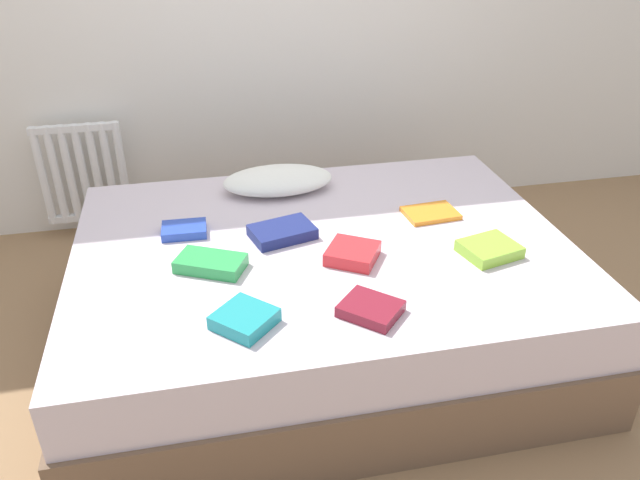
{
  "coord_description": "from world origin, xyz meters",
  "views": [
    {
      "loc": [
        -0.45,
        -2.11,
        1.75
      ],
      "look_at": [
        0.0,
        0.05,
        0.48
      ],
      "focal_mm": 34.91,
      "sensor_mm": 36.0,
      "label": 1
    }
  ],
  "objects_px": {
    "bed": "(322,294)",
    "textbook_green": "(211,263)",
    "radiator": "(83,174)",
    "textbook_teal": "(245,319)",
    "pillow": "(278,180)",
    "textbook_orange": "(431,213)",
    "textbook_lime": "(489,249)",
    "textbook_navy": "(282,232)",
    "textbook_maroon": "(371,309)",
    "textbook_red": "(353,253)",
    "textbook_blue": "(184,230)"
  },
  "relations": [
    {
      "from": "textbook_orange",
      "to": "textbook_green",
      "type": "bearing_deg",
      "value": -170.78
    },
    {
      "from": "textbook_lime",
      "to": "textbook_green",
      "type": "distance_m",
      "value": 1.07
    },
    {
      "from": "bed",
      "to": "textbook_blue",
      "type": "bearing_deg",
      "value": 161.48
    },
    {
      "from": "textbook_lime",
      "to": "textbook_teal",
      "type": "xyz_separation_m",
      "value": [
        -0.97,
        -0.25,
        0.0
      ]
    },
    {
      "from": "bed",
      "to": "textbook_maroon",
      "type": "bearing_deg",
      "value": -83.61
    },
    {
      "from": "radiator",
      "to": "textbook_lime",
      "type": "height_order",
      "value": "radiator"
    },
    {
      "from": "textbook_red",
      "to": "textbook_teal",
      "type": "distance_m",
      "value": 0.55
    },
    {
      "from": "bed",
      "to": "textbook_green",
      "type": "height_order",
      "value": "textbook_green"
    },
    {
      "from": "pillow",
      "to": "textbook_orange",
      "type": "height_order",
      "value": "pillow"
    },
    {
      "from": "textbook_maroon",
      "to": "textbook_red",
      "type": "distance_m",
      "value": 0.35
    },
    {
      "from": "textbook_teal",
      "to": "textbook_blue",
      "type": "bearing_deg",
      "value": 150.0
    },
    {
      "from": "bed",
      "to": "textbook_green",
      "type": "bearing_deg",
      "value": -166.06
    },
    {
      "from": "bed",
      "to": "textbook_blue",
      "type": "distance_m",
      "value": 0.63
    },
    {
      "from": "textbook_navy",
      "to": "textbook_lime",
      "type": "bearing_deg",
      "value": -36.31
    },
    {
      "from": "bed",
      "to": "textbook_navy",
      "type": "relative_size",
      "value": 8.05
    },
    {
      "from": "radiator",
      "to": "textbook_teal",
      "type": "height_order",
      "value": "radiator"
    },
    {
      "from": "textbook_teal",
      "to": "textbook_navy",
      "type": "bearing_deg",
      "value": 113.92
    },
    {
      "from": "pillow",
      "to": "textbook_green",
      "type": "xyz_separation_m",
      "value": [
        -0.35,
        -0.62,
        -0.03
      ]
    },
    {
      "from": "pillow",
      "to": "textbook_navy",
      "type": "height_order",
      "value": "pillow"
    },
    {
      "from": "pillow",
      "to": "textbook_teal",
      "type": "distance_m",
      "value": 1.02
    },
    {
      "from": "textbook_maroon",
      "to": "textbook_lime",
      "type": "distance_m",
      "value": 0.62
    },
    {
      "from": "textbook_green",
      "to": "textbook_navy",
      "type": "xyz_separation_m",
      "value": [
        0.3,
        0.18,
        -0.0
      ]
    },
    {
      "from": "bed",
      "to": "textbook_navy",
      "type": "bearing_deg",
      "value": 154.62
    },
    {
      "from": "textbook_teal",
      "to": "textbook_navy",
      "type": "distance_m",
      "value": 0.59
    },
    {
      "from": "pillow",
      "to": "textbook_navy",
      "type": "distance_m",
      "value": 0.44
    },
    {
      "from": "bed",
      "to": "textbook_orange",
      "type": "relative_size",
      "value": 8.97
    },
    {
      "from": "radiator",
      "to": "textbook_navy",
      "type": "distance_m",
      "value": 1.47
    },
    {
      "from": "pillow",
      "to": "textbook_red",
      "type": "height_order",
      "value": "pillow"
    },
    {
      "from": "textbook_maroon",
      "to": "textbook_teal",
      "type": "distance_m",
      "value": 0.42
    },
    {
      "from": "radiator",
      "to": "textbook_maroon",
      "type": "height_order",
      "value": "radiator"
    },
    {
      "from": "textbook_blue",
      "to": "textbook_maroon",
      "type": "xyz_separation_m",
      "value": [
        0.6,
        -0.68,
        0.0
      ]
    },
    {
      "from": "textbook_red",
      "to": "textbook_green",
      "type": "bearing_deg",
      "value": -153.24
    },
    {
      "from": "radiator",
      "to": "textbook_orange",
      "type": "relative_size",
      "value": 2.5
    },
    {
      "from": "textbook_maroon",
      "to": "textbook_navy",
      "type": "xyz_separation_m",
      "value": [
        -0.21,
        0.57,
        0.0
      ]
    },
    {
      "from": "textbook_navy",
      "to": "textbook_maroon",
      "type": "bearing_deg",
      "value": -84.99
    },
    {
      "from": "radiator",
      "to": "pillow",
      "type": "distance_m",
      "value": 1.21
    },
    {
      "from": "textbook_maroon",
      "to": "textbook_orange",
      "type": "height_order",
      "value": "textbook_maroon"
    },
    {
      "from": "bed",
      "to": "radiator",
      "type": "height_order",
      "value": "radiator"
    },
    {
      "from": "textbook_lime",
      "to": "textbook_red",
      "type": "bearing_deg",
      "value": 157.93
    },
    {
      "from": "textbook_maroon",
      "to": "textbook_teal",
      "type": "xyz_separation_m",
      "value": [
        -0.42,
        0.02,
        0.0
      ]
    },
    {
      "from": "bed",
      "to": "textbook_red",
      "type": "xyz_separation_m",
      "value": [
        0.08,
        -0.15,
        0.28
      ]
    },
    {
      "from": "textbook_blue",
      "to": "textbook_orange",
      "type": "xyz_separation_m",
      "value": [
        1.05,
        -0.05,
        -0.01
      ]
    },
    {
      "from": "radiator",
      "to": "textbook_navy",
      "type": "height_order",
      "value": "radiator"
    },
    {
      "from": "radiator",
      "to": "textbook_red",
      "type": "relative_size",
      "value": 3.09
    },
    {
      "from": "textbook_green",
      "to": "textbook_lime",
      "type": "bearing_deg",
      "value": 20.12
    },
    {
      "from": "pillow",
      "to": "textbook_lime",
      "type": "bearing_deg",
      "value": -46.04
    },
    {
      "from": "textbook_maroon",
      "to": "textbook_lime",
      "type": "xyz_separation_m",
      "value": [
        0.55,
        0.28,
        0.0
      ]
    },
    {
      "from": "textbook_maroon",
      "to": "textbook_green",
      "type": "height_order",
      "value": "textbook_green"
    },
    {
      "from": "pillow",
      "to": "textbook_teal",
      "type": "height_order",
      "value": "pillow"
    },
    {
      "from": "textbook_lime",
      "to": "textbook_green",
      "type": "relative_size",
      "value": 0.83
    }
  ]
}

